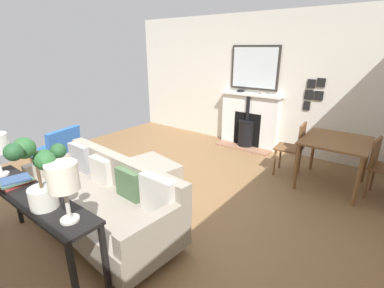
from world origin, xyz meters
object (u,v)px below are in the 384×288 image
object	(u,v)px
fireplace	(249,123)
dining_chair_by_back_wall	(381,164)
console_table	(33,203)
armchair_accent	(58,148)
mantel_bowl_far	(262,93)
book_stack	(16,181)
potted_plant	(39,169)
mantel_bowl_near	(241,91)
sofa	(103,200)
dining_chair_near_fireplace	(295,145)
dining_table	(336,146)
table_lamp_far_end	(63,179)
ottoman	(149,173)

from	to	relation	value
fireplace	dining_chair_by_back_wall	distance (m)	2.53
console_table	armchair_accent	bearing A→B (deg)	-122.75
mantel_bowl_far	book_stack	xyz separation A→B (m)	(4.26, -0.60, -0.37)
mantel_bowl_far	potted_plant	xyz separation A→B (m)	(4.27, 0.00, -0.07)
fireplace	potted_plant	size ratio (longest dim) A/B	2.17
fireplace	book_stack	world-z (taller)	fireplace
mantel_bowl_near	sofa	world-z (taller)	mantel_bowl_near
book_stack	dining_chair_by_back_wall	world-z (taller)	dining_chair_by_back_wall
potted_plant	dining_chair_near_fireplace	xyz separation A→B (m)	(-3.40, 0.98, -0.55)
console_table	dining_chair_near_fireplace	size ratio (longest dim) A/B	1.97
mantel_bowl_near	dining_chair_near_fireplace	xyz separation A→B (m)	(0.87, 1.45, -0.62)
fireplace	dining_table	distance (m)	2.00
sofa	console_table	world-z (taller)	sofa
table_lamp_far_end	mantel_bowl_near	bearing A→B (deg)	-169.18
ottoman	console_table	world-z (taller)	console_table
dining_chair_near_fireplace	ottoman	bearing A→B (deg)	-42.51
fireplace	mantel_bowl_near	distance (m)	0.69
mantel_bowl_far	ottoman	xyz separation A→B (m)	(2.57, -0.57, -0.91)
fireplace	ottoman	size ratio (longest dim) A/B	1.40
potted_plant	dining_chair_near_fireplace	world-z (taller)	potted_plant
ottoman	table_lamp_far_end	world-z (taller)	table_lamp_far_end
book_stack	fireplace	bearing A→B (deg)	175.10
armchair_accent	book_stack	distance (m)	1.93
armchair_accent	dining_table	size ratio (longest dim) A/B	0.80
potted_plant	book_stack	distance (m)	0.67
table_lamp_far_end	dining_table	size ratio (longest dim) A/B	0.49
table_lamp_far_end	book_stack	xyz separation A→B (m)	(-0.00, -0.95, -0.32)
sofa	dining_chair_near_fireplace	distance (m)	2.97
mantel_bowl_near	mantel_bowl_far	bearing A→B (deg)	90.00
mantel_bowl_far	dining_chair_by_back_wall	bearing A→B (deg)	67.98
fireplace	sofa	world-z (taller)	fireplace
dining_table	dining_chair_by_back_wall	size ratio (longest dim) A/B	1.16
fireplace	dining_table	world-z (taller)	fireplace
table_lamp_far_end	potted_plant	world-z (taller)	potted_plant
mantel_bowl_far	book_stack	size ratio (longest dim) A/B	0.46
book_stack	table_lamp_far_end	bearing A→B (deg)	89.90
console_table	book_stack	bearing A→B (deg)	-90.31
fireplace	console_table	bearing A→B (deg)	-0.89
mantel_bowl_near	table_lamp_far_end	world-z (taller)	table_lamp_far_end
fireplace	dining_chair_near_fireplace	world-z (taller)	fireplace
mantel_bowl_far	table_lamp_far_end	xyz separation A→B (m)	(4.26, 0.35, -0.05)
mantel_bowl_near	dining_chair_by_back_wall	bearing A→B (deg)	71.61
fireplace	table_lamp_far_end	bearing A→B (deg)	7.84
fireplace	dining_chair_by_back_wall	xyz separation A→B (m)	(0.86, 2.38, 0.01)
mantel_bowl_far	mantel_bowl_near	bearing A→B (deg)	-90.00
console_table	book_stack	xyz separation A→B (m)	(-0.00, -0.30, 0.13)
ottoman	armchair_accent	world-z (taller)	armchair_accent
console_table	dining_chair_by_back_wall	distance (m)	4.18
mantel_bowl_near	dining_table	world-z (taller)	mantel_bowl_near
armchair_accent	fireplace	bearing A→B (deg)	148.76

